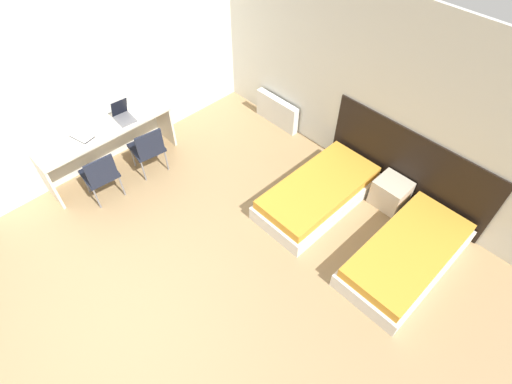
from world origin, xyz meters
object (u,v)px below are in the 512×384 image
object	(u,v)px
bed_near_window	(318,193)
chair_near_laptop	(148,147)
bed_near_door	(407,255)
laptop	(123,115)
chair_near_notebook	(100,173)
nightstand	(390,193)

from	to	relation	value
bed_near_window	chair_near_laptop	xyz separation A→B (m)	(-2.20, -1.36, 0.29)
bed_near_door	chair_near_laptop	world-z (taller)	chair_near_laptop
laptop	chair_near_laptop	bearing A→B (deg)	9.38
chair_near_laptop	chair_near_notebook	size ratio (longest dim) A/B	1.00
chair_near_notebook	chair_near_laptop	bearing A→B (deg)	94.67
bed_near_window	chair_near_notebook	bearing A→B (deg)	-135.77
bed_near_door	laptop	distance (m)	4.39
bed_near_window	chair_near_notebook	xyz separation A→B (m)	(-2.20, -2.14, 0.29)
laptop	nightstand	bearing A→B (deg)	36.36
chair_near_laptop	laptop	size ratio (longest dim) A/B	2.48
bed_near_door	nightstand	xyz separation A→B (m)	(-0.72, 0.72, 0.03)
chair_near_laptop	laptop	world-z (taller)	laptop
bed_near_window	laptop	distance (m)	3.07
nightstand	chair_near_notebook	xyz separation A→B (m)	(-2.92, -2.86, 0.26)
bed_near_window	bed_near_door	bearing A→B (deg)	0.00
bed_near_window	laptop	size ratio (longest dim) A/B	5.56
nightstand	laptop	distance (m)	4.04
nightstand	chair_near_laptop	size ratio (longest dim) A/B	0.54
bed_near_window	chair_near_notebook	distance (m)	3.08
bed_near_door	bed_near_window	bearing A→B (deg)	180.00
laptop	bed_near_door	bearing A→B (deg)	23.05
nightstand	chair_near_notebook	distance (m)	4.10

